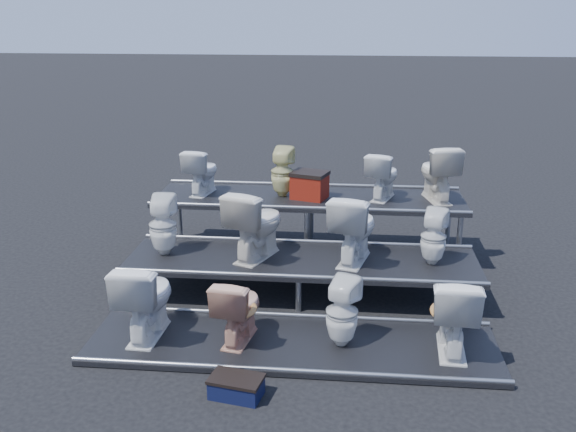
# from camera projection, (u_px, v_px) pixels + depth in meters

# --- Properties ---
(ground) EXTENTS (80.00, 80.00, 0.00)m
(ground) POSITION_uv_depth(u_px,v_px,m) (302.00, 293.00, 7.85)
(ground) COLOR black
(ground) RESTS_ON ground
(tier_front) EXTENTS (4.20, 1.20, 0.06)m
(tier_front) POSITION_uv_depth(u_px,v_px,m) (292.00, 344.00, 6.62)
(tier_front) COLOR black
(tier_front) RESTS_ON ground
(tier_mid) EXTENTS (4.20, 1.20, 0.46)m
(tier_mid) POSITION_uv_depth(u_px,v_px,m) (302.00, 276.00, 7.78)
(tier_mid) COLOR black
(tier_mid) RESTS_ON ground
(tier_back) EXTENTS (4.20, 1.20, 0.86)m
(tier_back) POSITION_uv_depth(u_px,v_px,m) (309.00, 226.00, 8.95)
(tier_back) COLOR black
(tier_back) RESTS_ON ground
(toilet_0) EXTENTS (0.51, 0.85, 0.85)m
(toilet_0) POSITION_uv_depth(u_px,v_px,m) (146.00, 298.00, 6.62)
(toilet_0) COLOR white
(toilet_0) RESTS_ON tier_front
(toilet_1) EXTENTS (0.51, 0.75, 0.71)m
(toilet_1) POSITION_uv_depth(u_px,v_px,m) (238.00, 308.00, 6.55)
(toilet_1) COLOR tan
(toilet_1) RESTS_ON tier_front
(toilet_2) EXTENTS (0.43, 0.43, 0.72)m
(toilet_2) POSITION_uv_depth(u_px,v_px,m) (342.00, 312.00, 6.45)
(toilet_2) COLOR white
(toilet_2) RESTS_ON tier_front
(toilet_3) EXTENTS (0.51, 0.84, 0.83)m
(toilet_3) POSITION_uv_depth(u_px,v_px,m) (453.00, 312.00, 6.33)
(toilet_3) COLOR white
(toilet_3) RESTS_ON tier_front
(toilet_4) EXTENTS (0.35, 0.36, 0.74)m
(toilet_4) POSITION_uv_depth(u_px,v_px,m) (163.00, 225.00, 7.75)
(toilet_4) COLOR white
(toilet_4) RESTS_ON tier_mid
(toilet_5) EXTENTS (0.76, 0.96, 0.86)m
(toilet_5) POSITION_uv_depth(u_px,v_px,m) (256.00, 223.00, 7.63)
(toilet_5) COLOR silver
(toilet_5) RESTS_ON tier_mid
(toilet_6) EXTENTS (0.66, 0.91, 0.84)m
(toilet_6) POSITION_uv_depth(u_px,v_px,m) (354.00, 227.00, 7.52)
(toilet_6) COLOR white
(toilet_6) RESTS_ON tier_mid
(toilet_7) EXTENTS (0.38, 0.38, 0.66)m
(toilet_7) POSITION_uv_depth(u_px,v_px,m) (434.00, 237.00, 7.46)
(toilet_7) COLOR white
(toilet_7) RESTS_ON tier_mid
(toilet_8) EXTENTS (0.47, 0.68, 0.64)m
(toilet_8) POSITION_uv_depth(u_px,v_px,m) (202.00, 171.00, 8.85)
(toilet_8) COLOR white
(toilet_8) RESTS_ON tier_back
(toilet_9) EXTENTS (0.35, 0.36, 0.68)m
(toilet_9) POSITION_uv_depth(u_px,v_px,m) (282.00, 172.00, 8.74)
(toilet_9) COLOR beige
(toilet_9) RESTS_ON tier_back
(toilet_10) EXTENTS (0.55, 0.72, 0.64)m
(toilet_10) POSITION_uv_depth(u_px,v_px,m) (383.00, 175.00, 8.62)
(toilet_10) COLOR white
(toilet_10) RESTS_ON tier_back
(toilet_11) EXTENTS (0.58, 0.82, 0.76)m
(toilet_11) POSITION_uv_depth(u_px,v_px,m) (438.00, 172.00, 8.54)
(toilet_11) COLOR silver
(toilet_11) RESTS_ON tier_back
(red_crate) EXTENTS (0.53, 0.47, 0.32)m
(red_crate) POSITION_uv_depth(u_px,v_px,m) (310.00, 187.00, 8.69)
(red_crate) COLOR maroon
(red_crate) RESTS_ON tier_back
(step_stool) EXTENTS (0.50, 0.36, 0.16)m
(step_stool) POSITION_uv_depth(u_px,v_px,m) (236.00, 388.00, 5.76)
(step_stool) COLOR black
(step_stool) RESTS_ON ground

